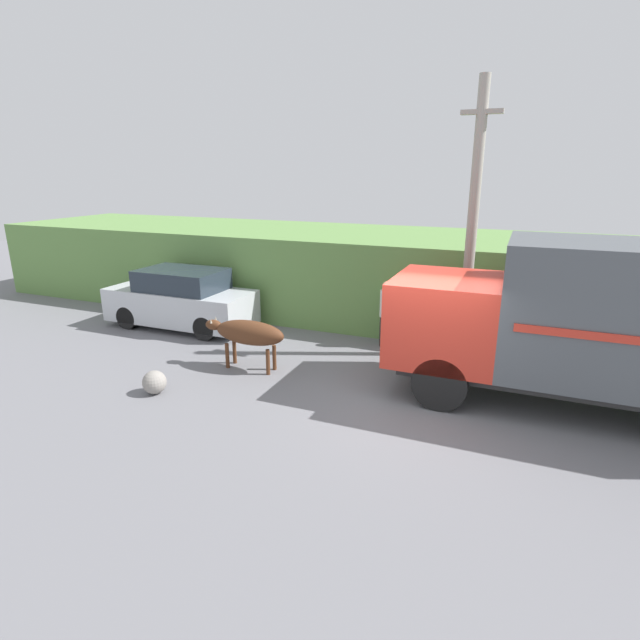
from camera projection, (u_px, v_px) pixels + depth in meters
ground_plane at (419, 407)px, 9.70m from camera, size 60.00×60.00×0.00m
hillside_embankment at (465, 281)px, 14.77m from camera, size 32.00×5.07×2.53m
cargo_truck at (598, 323)px, 9.04m from camera, size 7.03×2.32×3.22m
brown_cow at (248, 333)px, 11.33m from camera, size 2.03×0.57×1.16m
parked_suv at (181, 300)px, 14.39m from camera, size 4.30×1.70×1.71m
pedestrian_on_hill at (386, 311)px, 12.79m from camera, size 0.41×0.41×1.72m
utility_pole at (473, 220)px, 11.48m from camera, size 0.90×0.25×6.39m
roadside_rock at (154, 382)px, 10.22m from camera, size 0.49×0.49×0.49m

